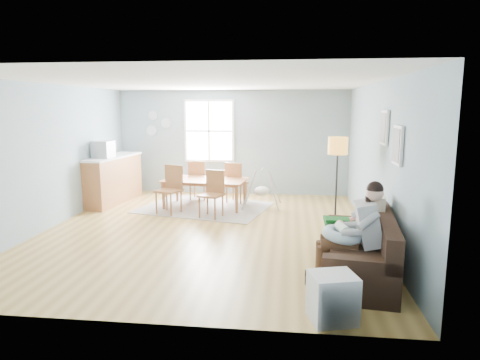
# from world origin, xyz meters

# --- Properties ---
(room) EXTENTS (8.40, 9.40, 3.90)m
(room) POSITION_xyz_m (0.00, 0.00, 2.42)
(room) COLOR #A67D3B
(window) EXTENTS (1.32, 0.08, 1.62)m
(window) POSITION_xyz_m (-0.60, 3.46, 1.65)
(window) COLOR white
(window) RESTS_ON room
(pictures) EXTENTS (0.05, 1.34, 0.74)m
(pictures) POSITION_xyz_m (2.97, -1.05, 1.85)
(pictures) COLOR white
(pictures) RESTS_ON room
(wall_plates) EXTENTS (0.67, 0.02, 0.66)m
(wall_plates) POSITION_xyz_m (-2.00, 3.47, 1.83)
(wall_plates) COLOR #9BAEBA
(wall_plates) RESTS_ON room
(sofa) EXTENTS (1.13, 2.15, 0.83)m
(sofa) POSITION_xyz_m (2.51, -1.88, 0.29)
(sofa) COLOR black
(sofa) RESTS_ON room
(green_throw) EXTENTS (0.96, 0.83, 0.04)m
(green_throw) POSITION_xyz_m (2.51, -1.19, 0.53)
(green_throw) COLOR #145B21
(green_throw) RESTS_ON sofa
(beige_pillow) EXTENTS (0.21, 0.53, 0.51)m
(beige_pillow) POSITION_xyz_m (2.79, -1.37, 0.77)
(beige_pillow) COLOR beige
(beige_pillow) RESTS_ON sofa
(father) EXTENTS (0.97, 0.45, 1.36)m
(father) POSITION_xyz_m (2.35, -2.16, 0.72)
(father) COLOR #9C9C9F
(father) RESTS_ON sofa
(nursing_pillow) EXTENTS (0.61, 0.59, 0.21)m
(nursing_pillow) POSITION_xyz_m (2.19, -2.14, 0.64)
(nursing_pillow) COLOR #ABC8D6
(nursing_pillow) RESTS_ON father
(infant) EXTENTS (0.18, 0.37, 0.13)m
(infant) POSITION_xyz_m (2.19, -2.10, 0.73)
(infant) COLOR silver
(infant) RESTS_ON nursing_pillow
(toddler) EXTENTS (0.52, 0.27, 0.81)m
(toddler) POSITION_xyz_m (2.46, -1.67, 0.70)
(toddler) COLOR white
(toddler) RESTS_ON sofa
(floor_lamp) EXTENTS (0.35, 0.35, 1.74)m
(floor_lamp) POSITION_xyz_m (2.35, 0.21, 1.44)
(floor_lamp) COLOR black
(floor_lamp) RESTS_ON room
(storage_cube) EXTENTS (0.56, 0.53, 0.52)m
(storage_cube) POSITION_xyz_m (1.97, -3.20, 0.26)
(storage_cube) COLOR white
(storage_cube) RESTS_ON room
(rug) EXTENTS (3.15, 2.66, 0.01)m
(rug) POSITION_xyz_m (-0.41, 1.79, 0.01)
(rug) COLOR #9F9891
(rug) RESTS_ON room
(dining_table) EXTENTS (1.95, 1.21, 0.65)m
(dining_table) POSITION_xyz_m (-0.41, 1.79, 0.33)
(dining_table) COLOR brown
(dining_table) RESTS_ON rug
(chair_sw) EXTENTS (0.60, 0.60, 1.03)m
(chair_sw) POSITION_xyz_m (-1.03, 1.24, 0.60)
(chair_sw) COLOR #955F33
(chair_sw) RESTS_ON rug
(chair_se) EXTENTS (0.55, 0.55, 0.98)m
(chair_se) POSITION_xyz_m (-0.07, 1.01, 0.56)
(chair_se) COLOR #955F33
(chair_se) RESTS_ON rug
(chair_nw) EXTENTS (0.48, 0.48, 0.99)m
(chair_nw) POSITION_xyz_m (-0.72, 2.56, 0.57)
(chair_nw) COLOR #955F33
(chair_nw) RESTS_ON rug
(chair_ne) EXTENTS (0.55, 0.55, 0.98)m
(chair_ne) POSITION_xyz_m (0.23, 2.34, 0.56)
(chair_ne) COLOR #955F33
(chair_ne) RESTS_ON rug
(counter) EXTENTS (0.81, 2.06, 1.12)m
(counter) POSITION_xyz_m (-2.70, 2.08, 0.57)
(counter) COLOR brown
(counter) RESTS_ON room
(monitor) EXTENTS (0.45, 0.43, 0.38)m
(monitor) POSITION_xyz_m (-2.73, 1.70, 1.32)
(monitor) COLOR #A0A1A5
(monitor) RESTS_ON counter
(baby_swing) EXTENTS (0.87, 0.88, 0.87)m
(baby_swing) POSITION_xyz_m (0.89, 2.00, 0.39)
(baby_swing) COLOR #A0A1A5
(baby_swing) RESTS_ON room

